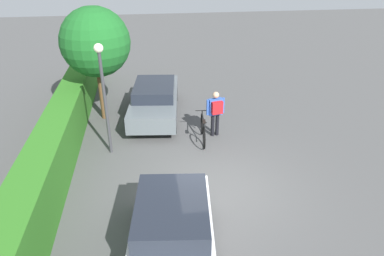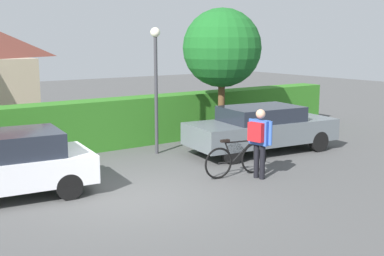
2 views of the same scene
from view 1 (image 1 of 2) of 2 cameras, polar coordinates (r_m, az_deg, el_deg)
The scene contains 8 objects.
ground_plane at distance 10.08m, azimuth 4.81°, elevation -9.77°, with size 60.00×60.00×0.00m, color #4C4C4C.
hedge_row at distance 9.85m, azimuth -23.30°, elevation -7.85°, with size 21.55×0.90×1.51m, color #2E7020.
parked_car_near at distance 7.61m, azimuth -3.31°, elevation -17.36°, with size 4.24×2.18×1.40m.
parked_car_far at distance 13.97m, azimuth -6.10°, elevation 4.75°, with size 4.68×2.25×1.37m.
bicycle at distance 12.19m, azimuth 1.82°, elevation -0.28°, with size 1.82×0.50×0.95m.
person_rider at distance 12.24m, azimuth 3.91°, elevation 3.00°, with size 0.41×0.67×1.69m.
street_lamp at distance 10.96m, azimuth -14.40°, elevation 6.99°, with size 0.28×0.28×3.65m.
tree_kerbside at distance 13.46m, azimuth -15.56°, elevation 13.36°, with size 2.54×2.54×4.31m.
Camera 1 is at (-7.80, 1.94, 6.07)m, focal length 32.53 mm.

